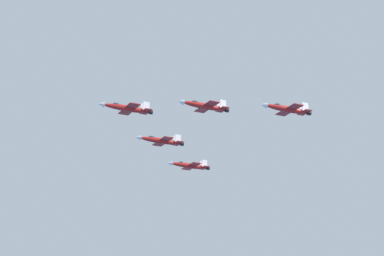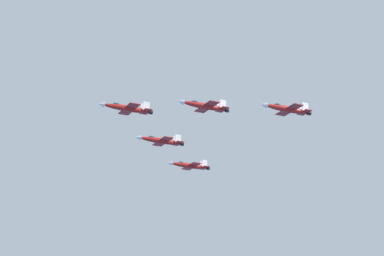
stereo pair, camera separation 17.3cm
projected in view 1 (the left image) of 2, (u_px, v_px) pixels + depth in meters
name	position (u px, v px, depth m)	size (l,w,h in m)	color
jet_lead	(127.00, 108.00, 232.30)	(17.45, 11.63, 3.91)	red
jet_left_wingman	(205.00, 106.00, 226.09)	(16.62, 11.15, 3.76)	red
jet_right_wingman	(161.00, 141.00, 253.54)	(17.21, 11.49, 3.86)	red
jet_left_outer	(287.00, 109.00, 219.30)	(16.66, 11.12, 3.74)	red
jet_right_outer	(189.00, 166.00, 275.09)	(16.62, 11.10, 3.73)	red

